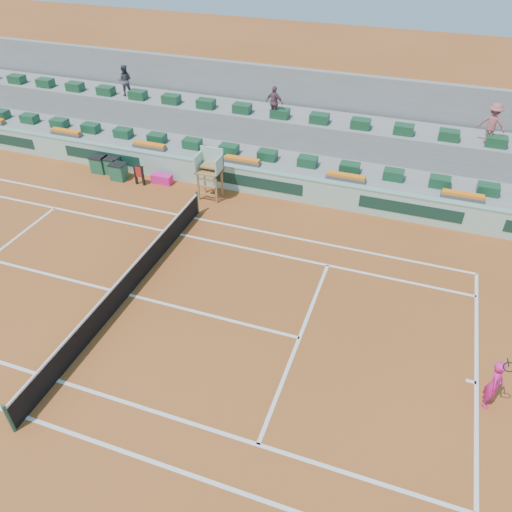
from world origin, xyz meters
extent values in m
plane|color=brown|center=(0.00, 0.00, 0.00)|extent=(90.00, 90.00, 0.00)
cube|color=gray|center=(0.00, 10.70, 0.60)|extent=(36.00, 4.00, 1.20)
cube|color=gray|center=(0.00, 12.30, 1.30)|extent=(36.00, 2.40, 2.60)
cube|color=gray|center=(0.00, 13.90, 2.20)|extent=(36.00, 0.40, 4.40)
cube|color=#E41D83|center=(-2.85, 7.90, 0.22)|extent=(1.01, 0.45, 0.45)
imported|color=#454651|center=(-6.87, 11.98, 3.41)|extent=(0.97, 0.87, 1.63)
imported|color=#6C4854|center=(1.76, 11.53, 3.39)|extent=(0.99, 0.57, 1.58)
imported|color=#A55257|center=(11.66, 11.95, 3.51)|extent=(1.31, 0.96, 1.81)
cube|color=white|center=(11.88, 0.00, 0.01)|extent=(0.12, 10.97, 0.01)
cube|color=white|center=(0.00, -5.49, 0.01)|extent=(23.77, 0.12, 0.01)
cube|color=white|center=(0.00, 5.49, 0.01)|extent=(23.77, 0.12, 0.01)
cube|color=white|center=(0.00, -4.12, 0.01)|extent=(23.77, 0.12, 0.01)
cube|color=white|center=(0.00, 4.12, 0.01)|extent=(23.77, 0.12, 0.01)
cube|color=white|center=(6.40, 0.00, 0.01)|extent=(0.12, 8.23, 0.01)
cube|color=white|center=(0.00, 0.00, 0.01)|extent=(12.80, 0.12, 0.01)
cube|color=white|center=(11.73, 0.00, 0.01)|extent=(0.30, 0.12, 0.01)
cube|color=black|center=(0.00, 0.00, 0.46)|extent=(0.03, 11.87, 0.92)
cube|color=silver|center=(0.00, 0.00, 0.95)|extent=(0.06, 11.87, 0.07)
cylinder|color=#1F4935|center=(0.00, -5.94, 0.55)|extent=(0.10, 0.10, 1.10)
cylinder|color=#1F4935|center=(0.00, 5.94, 0.55)|extent=(0.10, 0.10, 1.10)
cube|color=#A1CAB7|center=(0.00, 8.50, 0.60)|extent=(36.00, 0.30, 1.20)
cube|color=#79A393|center=(0.00, 8.50, 1.23)|extent=(36.00, 0.34, 0.06)
cube|color=#123328|center=(-13.00, 8.34, 0.65)|extent=(4.40, 0.02, 0.56)
cube|color=#123328|center=(-6.50, 8.34, 0.65)|extent=(4.40, 0.02, 0.56)
cube|color=#123328|center=(2.00, 8.34, 0.65)|extent=(4.40, 0.02, 0.56)
cube|color=#123328|center=(9.00, 8.34, 0.65)|extent=(4.40, 0.02, 0.56)
cube|color=olive|center=(-0.45, 7.05, 0.68)|extent=(0.08, 0.08, 1.35)
cube|color=olive|center=(0.45, 7.05, 0.68)|extent=(0.08, 0.08, 1.35)
cube|color=olive|center=(-0.45, 7.75, 0.68)|extent=(0.08, 0.08, 1.35)
cube|color=olive|center=(0.45, 7.75, 0.68)|extent=(0.08, 0.08, 1.35)
cube|color=olive|center=(0.00, 7.40, 1.39)|extent=(1.10, 0.90, 0.08)
cube|color=#A1CAB7|center=(0.00, 7.78, 1.90)|extent=(1.10, 0.08, 1.00)
cube|color=#A1CAB7|center=(-0.52, 7.40, 1.75)|extent=(0.06, 0.90, 0.80)
cube|color=#A1CAB7|center=(0.52, 7.40, 1.75)|extent=(0.06, 0.90, 0.80)
cube|color=olive|center=(0.00, 7.50, 1.63)|extent=(0.80, 0.60, 0.08)
cube|color=olive|center=(0.00, 7.05, 0.35)|extent=(0.90, 0.08, 0.06)
cube|color=olive|center=(0.00, 7.05, 0.75)|extent=(0.90, 0.08, 0.06)
cube|color=olive|center=(0.00, 7.05, 1.10)|extent=(0.90, 0.08, 0.06)
cube|color=#174729|center=(-14.00, 9.80, 1.42)|extent=(0.90, 0.60, 0.44)
cube|color=#174729|center=(-12.00, 9.80, 1.42)|extent=(0.90, 0.60, 0.44)
cube|color=#174729|center=(-10.00, 9.80, 1.42)|extent=(0.90, 0.60, 0.44)
cube|color=#174729|center=(-8.00, 9.80, 1.42)|extent=(0.90, 0.60, 0.44)
cube|color=#174729|center=(-6.00, 9.80, 1.42)|extent=(0.90, 0.60, 0.44)
cube|color=#174729|center=(-4.00, 9.80, 1.42)|extent=(0.90, 0.60, 0.44)
cube|color=#174729|center=(-2.00, 9.80, 1.42)|extent=(0.90, 0.60, 0.44)
cube|color=#174729|center=(0.00, 9.80, 1.42)|extent=(0.90, 0.60, 0.44)
cube|color=#174729|center=(2.00, 9.80, 1.42)|extent=(0.90, 0.60, 0.44)
cube|color=#174729|center=(4.00, 9.80, 1.42)|extent=(0.90, 0.60, 0.44)
cube|color=#174729|center=(6.00, 9.80, 1.42)|extent=(0.90, 0.60, 0.44)
cube|color=#174729|center=(8.00, 9.80, 1.42)|extent=(0.90, 0.60, 0.44)
cube|color=#174729|center=(10.00, 9.80, 1.42)|extent=(0.90, 0.60, 0.44)
cube|color=#174729|center=(12.00, 9.80, 1.42)|extent=(0.90, 0.60, 0.44)
cube|color=#174729|center=(-14.00, 11.70, 2.82)|extent=(0.90, 0.60, 0.44)
cube|color=#174729|center=(-12.00, 11.70, 2.82)|extent=(0.90, 0.60, 0.44)
cube|color=#174729|center=(-10.00, 11.70, 2.82)|extent=(0.90, 0.60, 0.44)
cube|color=#174729|center=(-8.00, 11.70, 2.82)|extent=(0.90, 0.60, 0.44)
cube|color=#174729|center=(-6.00, 11.70, 2.82)|extent=(0.90, 0.60, 0.44)
cube|color=#174729|center=(-4.00, 11.70, 2.82)|extent=(0.90, 0.60, 0.44)
cube|color=#174729|center=(-2.00, 11.70, 2.82)|extent=(0.90, 0.60, 0.44)
cube|color=#174729|center=(0.00, 11.70, 2.82)|extent=(0.90, 0.60, 0.44)
cube|color=#174729|center=(2.00, 11.70, 2.82)|extent=(0.90, 0.60, 0.44)
cube|color=#174729|center=(4.00, 11.70, 2.82)|extent=(0.90, 0.60, 0.44)
cube|color=#174729|center=(6.00, 11.70, 2.82)|extent=(0.90, 0.60, 0.44)
cube|color=#174729|center=(8.00, 11.70, 2.82)|extent=(0.90, 0.60, 0.44)
cube|color=#174729|center=(10.00, 11.70, 2.82)|extent=(0.90, 0.60, 0.44)
cube|color=#174729|center=(12.00, 11.70, 2.82)|extent=(0.90, 0.60, 0.44)
cube|color=#515151|center=(-9.00, 9.00, 1.28)|extent=(1.80, 0.36, 0.16)
cube|color=orange|center=(-9.00, 9.00, 1.42)|extent=(1.70, 0.32, 0.12)
cube|color=#515151|center=(-4.00, 9.00, 1.28)|extent=(1.80, 0.36, 0.16)
cube|color=orange|center=(-4.00, 9.00, 1.42)|extent=(1.70, 0.32, 0.12)
cube|color=#515151|center=(1.00, 9.00, 1.28)|extent=(1.80, 0.36, 0.16)
cube|color=orange|center=(1.00, 9.00, 1.42)|extent=(1.70, 0.32, 0.12)
cube|color=#515151|center=(6.00, 9.00, 1.28)|extent=(1.80, 0.36, 0.16)
cube|color=orange|center=(6.00, 9.00, 1.42)|extent=(1.70, 0.32, 0.12)
cube|color=#515151|center=(11.00, 9.00, 1.28)|extent=(1.80, 0.36, 0.16)
cube|color=orange|center=(11.00, 9.00, 1.42)|extent=(1.70, 0.32, 0.12)
cube|color=#1B5339|center=(-5.07, 7.55, 0.40)|extent=(0.73, 0.62, 0.80)
cube|color=black|center=(-5.07, 7.55, 0.82)|extent=(0.77, 0.66, 0.04)
cube|color=#1B5339|center=(-5.77, 8.01, 0.40)|extent=(0.76, 0.65, 0.80)
cube|color=black|center=(-5.77, 8.01, 0.82)|extent=(0.80, 0.69, 0.04)
cube|color=#1B5339|center=(-6.42, 7.90, 0.40)|extent=(0.73, 0.63, 0.80)
cube|color=black|center=(-6.42, 7.90, 0.82)|extent=(0.77, 0.67, 0.04)
cube|color=black|center=(-4.00, 7.40, 0.50)|extent=(0.10, 0.10, 1.00)
cube|color=black|center=(-3.60, 7.40, 0.50)|extent=(0.10, 0.10, 1.00)
cube|color=black|center=(-3.80, 7.40, 1.00)|extent=(0.58, 0.08, 0.06)
cube|color=red|center=(-3.80, 7.38, 0.70)|extent=(0.43, 0.04, 0.56)
imported|color=#E41D83|center=(12.14, -0.66, 0.84)|extent=(0.52, 0.68, 1.67)
cylinder|color=black|center=(12.14, -0.96, 2.05)|extent=(0.03, 0.35, 0.09)
torus|color=black|center=(12.14, -1.18, 2.12)|extent=(0.31, 0.08, 0.31)
camera|label=1|loc=(8.88, -11.27, 12.00)|focal=35.00mm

